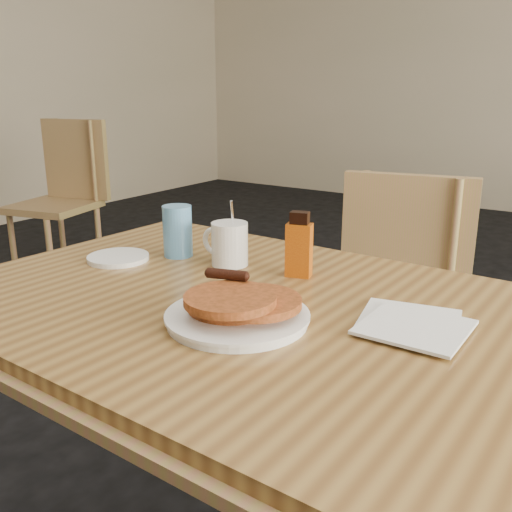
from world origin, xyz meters
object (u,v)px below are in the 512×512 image
at_px(pancake_plate, 238,310).
at_px(syrup_bottle, 299,247).
at_px(chair_main_far, 392,296).
at_px(chair_wall_extra, 64,186).
at_px(main_table, 253,320).
at_px(coffee_mug, 229,243).
at_px(blue_tumbler, 178,231).

xyz_separation_m(pancake_plate, syrup_bottle, (-0.04, 0.29, 0.04)).
height_order(chair_main_far, chair_wall_extra, chair_wall_extra).
xyz_separation_m(main_table, chair_main_far, (0.02, 0.73, -0.17)).
distance_m(pancake_plate, syrup_bottle, 0.30).
xyz_separation_m(chair_wall_extra, coffee_mug, (2.10, -1.14, 0.22)).
height_order(pancake_plate, blue_tumbler, blue_tumbler).
bearing_deg(blue_tumbler, pancake_plate, -34.84).
bearing_deg(syrup_bottle, coffee_mug, 170.38).
relative_size(chair_main_far, pancake_plate, 3.43).
bearing_deg(pancake_plate, chair_main_far, 91.25).
bearing_deg(chair_main_far, syrup_bottle, -104.08).
relative_size(pancake_plate, coffee_mug, 1.62).
xyz_separation_m(pancake_plate, coffee_mug, (-0.22, 0.27, 0.03)).
distance_m(chair_main_far, coffee_mug, 0.66).
relative_size(chair_wall_extra, syrup_bottle, 6.57).
bearing_deg(pancake_plate, syrup_bottle, 98.40).
xyz_separation_m(pancake_plate, blue_tumbler, (-0.38, 0.26, 0.04)).
height_order(main_table, blue_tumbler, blue_tumbler).
bearing_deg(chair_main_far, blue_tumbler, -133.29).
xyz_separation_m(main_table, syrup_bottle, (-0.01, 0.19, 0.11)).
bearing_deg(chair_main_far, pancake_plate, -100.21).
height_order(chair_main_far, blue_tumbler, chair_main_far).
relative_size(chair_wall_extra, pancake_plate, 3.69).
bearing_deg(main_table, blue_tumbler, 154.75).
distance_m(main_table, chair_wall_extra, 2.63).
xyz_separation_m(main_table, pancake_plate, (0.04, -0.10, 0.06)).
relative_size(chair_wall_extra, blue_tumbler, 7.59).
bearing_deg(coffee_mug, main_table, -36.49).
height_order(main_table, coffee_mug, coffee_mug).
distance_m(coffee_mug, syrup_bottle, 0.18).
bearing_deg(coffee_mug, blue_tumbler, -169.81).
xyz_separation_m(chair_wall_extra, blue_tumbler, (1.95, -1.15, 0.23)).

